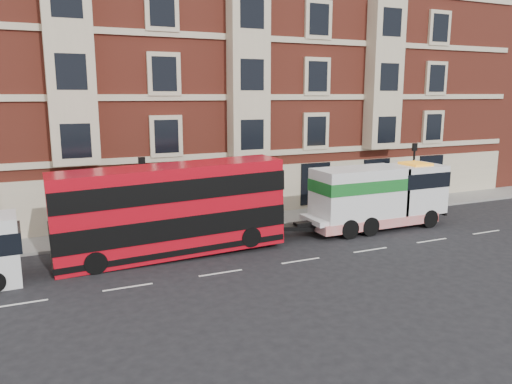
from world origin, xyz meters
TOP-DOWN VIEW (x-y plane):
  - ground at (0.00, 0.00)m, footprint 120.00×120.00m
  - sidewalk at (0.00, 7.50)m, footprint 90.00×3.00m
  - victorian_terrace at (0.50, 15.00)m, footprint 45.00×12.00m
  - lamp_post_west at (-6.00, 6.20)m, footprint 0.35×0.15m
  - lamp_post_east at (12.00, 6.20)m, footprint 0.35×0.15m
  - double_decker_bus at (-5.31, 3.25)m, footprint 10.88×2.50m
  - tow_truck at (6.75, 3.25)m, footprint 8.71×2.57m
  - pedestrian at (-6.77, 7.35)m, footprint 0.68×0.58m

SIDE VIEW (x-z plane):
  - ground at x=0.00m, z-range 0.00..0.00m
  - sidewalk at x=0.00m, z-range 0.00..0.15m
  - pedestrian at x=-6.77m, z-range 0.15..1.72m
  - tow_truck at x=6.75m, z-range 0.11..3.74m
  - double_decker_bus at x=-5.31m, z-range 0.13..4.53m
  - lamp_post_west at x=-6.00m, z-range 0.50..4.85m
  - lamp_post_east at x=12.00m, z-range 0.50..4.85m
  - victorian_terrace at x=0.50m, z-range -0.13..20.27m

